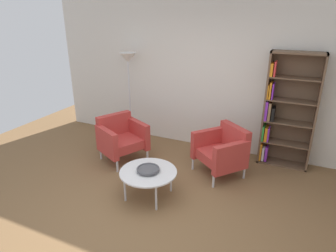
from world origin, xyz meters
TOP-DOWN VIEW (x-y plane):
  - ground_plane at (0.00, 0.00)m, footprint 8.32×8.32m
  - plaster_back_panel at (0.00, 2.46)m, footprint 6.40×0.12m
  - bookshelf_tall at (1.38, 2.25)m, footprint 0.80×0.30m
  - coffee_table_low at (-0.20, 0.44)m, footprint 0.80×0.80m
  - decorative_bowl at (-0.20, 0.44)m, footprint 0.32×0.32m
  - armchair_corner_red at (-1.16, 1.25)m, footprint 0.90×0.92m
  - armchair_spare_guest at (0.57, 1.50)m, footprint 0.95×0.94m
  - floor_lamp_torchiere at (-1.49, 2.11)m, footprint 0.32×0.32m

SIDE VIEW (x-z plane):
  - ground_plane at x=0.00m, z-range 0.00..0.00m
  - coffee_table_low at x=-0.20m, z-range 0.17..0.57m
  - armchair_corner_red at x=-1.16m, z-range 0.02..0.80m
  - armchair_spare_guest at x=0.57m, z-range 0.02..0.80m
  - decorative_bowl at x=-0.20m, z-range 0.41..0.46m
  - bookshelf_tall at x=1.38m, z-range -0.03..1.87m
  - floor_lamp_torchiere at x=-1.49m, z-range 0.58..2.32m
  - plaster_back_panel at x=0.00m, z-range 0.00..2.90m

